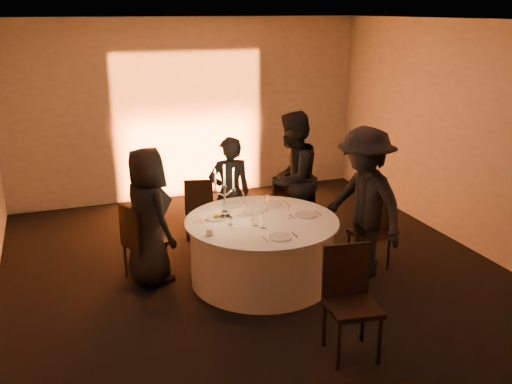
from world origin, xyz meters
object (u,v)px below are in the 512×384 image
object	(u,v)px
chair_right	(375,227)
guest_right	(364,204)
chair_back_left	(199,205)
candelabra	(225,199)
chair_back_right	(277,202)
guest_back_right	(292,179)
chair_front	(350,294)
banquet_table	(262,250)
chair_left	(139,238)
guest_back_left	(230,194)
coffee_cup	(210,232)
guest_left	(148,216)

from	to	relation	value
chair_right	guest_right	xyz separation A→B (m)	(-0.28, -0.17, 0.39)
chair_back_left	candelabra	xyz separation A→B (m)	(-0.01, -1.30, 0.50)
chair_back_right	guest_back_right	xyz separation A→B (m)	(0.15, -0.17, 0.37)
guest_back_right	guest_right	size ratio (longest dim) A/B	1.00
chair_front	banquet_table	bearing A→B (deg)	106.00
chair_front	guest_right	bearing A→B (deg)	63.58
banquet_table	guest_right	world-z (taller)	guest_right
chair_left	guest_back_left	size ratio (longest dim) A/B	0.61
banquet_table	coffee_cup	size ratio (longest dim) A/B	16.36
banquet_table	candelabra	distance (m)	0.76
guest_back_left	banquet_table	bearing A→B (deg)	97.31
guest_left	guest_right	size ratio (longest dim) A/B	0.89
guest_right	chair_front	bearing A→B (deg)	-47.57
banquet_table	chair_left	bearing A→B (deg)	159.54
chair_left	guest_back_left	xyz separation A→B (m)	(1.30, 0.52, 0.25)
candelabra	guest_right	bearing A→B (deg)	-17.69
guest_back_left	candelabra	size ratio (longest dim) A/B	2.36
banquet_table	chair_back_right	bearing A→B (deg)	60.13
guest_left	guest_back_right	bearing A→B (deg)	-95.16
chair_back_right	chair_right	distance (m)	1.50
chair_back_left	coffee_cup	distance (m)	1.81
chair_back_right	guest_back_right	world-z (taller)	guest_back_right
candelabra	chair_back_left	bearing A→B (deg)	89.47
guest_left	chair_right	bearing A→B (deg)	-121.48
chair_left	coffee_cup	size ratio (longest dim) A/B	8.56
banquet_table	chair_right	bearing A→B (deg)	-4.57
guest_back_left	coffee_cup	world-z (taller)	guest_back_left
chair_back_left	guest_back_left	world-z (taller)	guest_back_left
guest_back_left	coffee_cup	size ratio (longest dim) A/B	14.13
banquet_table	chair_left	xyz separation A→B (m)	(-1.37, 0.51, 0.14)
banquet_table	chair_left	size ratio (longest dim) A/B	1.91
chair_back_right	candelabra	world-z (taller)	candelabra
guest_left	candelabra	distance (m)	0.91
chair_right	guest_left	world-z (taller)	guest_left
candelabra	chair_front	bearing A→B (deg)	-71.51
guest_right	chair_right	bearing A→B (deg)	107.40
chair_right	guest_right	bearing A→B (deg)	-64.16
chair_right	candelabra	distance (m)	1.93
chair_back_left	chair_left	bearing A→B (deg)	57.99
guest_right	coffee_cup	bearing A→B (deg)	-104.83
chair_front	guest_right	world-z (taller)	guest_right
chair_back_right	guest_left	size ratio (longest dim) A/B	0.59
candelabra	guest_left	bearing A→B (deg)	164.93
chair_right	coffee_cup	distance (m)	2.18
chair_front	guest_back_right	size ratio (longest dim) A/B	0.57
guest_left	coffee_cup	world-z (taller)	guest_left
chair_back_left	chair_front	world-z (taller)	chair_front
banquet_table	guest_back_right	world-z (taller)	guest_back_right
guest_left	guest_back_right	world-z (taller)	guest_back_right
guest_back_right	candelabra	bearing A→B (deg)	-6.72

